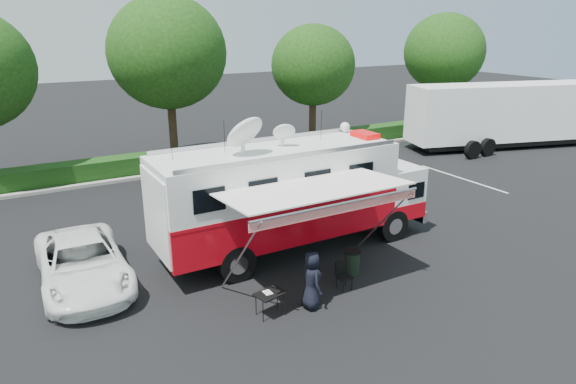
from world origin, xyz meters
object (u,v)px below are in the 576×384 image
(folding_table, at_px, (270,294))
(trash_bin, at_px, (352,262))
(command_truck, at_px, (293,194))
(semi_trailer, at_px, (508,114))
(white_suv, at_px, (85,285))

(folding_table, bearing_deg, trash_bin, 13.99)
(command_truck, distance_m, folding_table, 4.50)
(folding_table, height_order, semi_trailer, semi_trailer)
(white_suv, xyz_separation_m, semi_trailer, (25.99, 5.74, 2.05))
(command_truck, distance_m, trash_bin, 3.04)
(folding_table, relative_size, semi_trailer, 0.07)
(command_truck, bearing_deg, folding_table, -128.72)
(command_truck, relative_size, white_suv, 1.87)
(folding_table, relative_size, trash_bin, 1.15)
(trash_bin, bearing_deg, command_truck, 103.80)
(semi_trailer, bearing_deg, trash_bin, -153.94)
(white_suv, height_order, semi_trailer, semi_trailer)
(white_suv, xyz_separation_m, folding_table, (3.99, -4.23, 0.62))
(command_truck, relative_size, semi_trailer, 0.75)
(trash_bin, relative_size, semi_trailer, 0.06)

